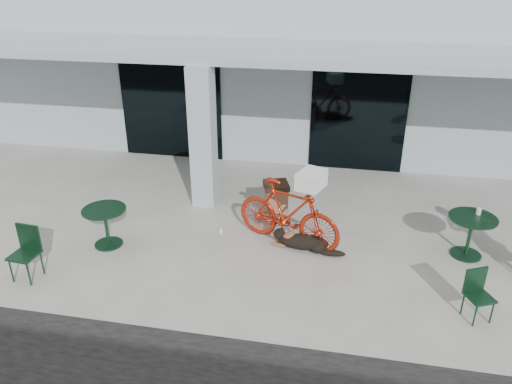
% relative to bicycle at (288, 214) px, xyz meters
% --- Properties ---
extents(ground, '(80.00, 80.00, 0.00)m').
position_rel_bicycle_xyz_m(ground, '(-0.58, -0.87, -0.65)').
color(ground, '#B5B1AA').
rests_on(ground, ground).
extents(building, '(22.00, 7.00, 4.50)m').
position_rel_bicycle_xyz_m(building, '(-0.58, 7.63, 1.60)').
color(building, '#9DADB2').
rests_on(building, ground).
extents(storefront_glass_left, '(2.80, 0.06, 2.70)m').
position_rel_bicycle_xyz_m(storefront_glass_left, '(-3.78, 4.11, 0.70)').
color(storefront_glass_left, black).
rests_on(storefront_glass_left, ground).
extents(storefront_glass_right, '(2.40, 0.06, 2.70)m').
position_rel_bicycle_xyz_m(storefront_glass_right, '(1.22, 4.11, 0.70)').
color(storefront_glass_right, black).
rests_on(storefront_glass_right, ground).
extents(column, '(0.50, 0.50, 3.12)m').
position_rel_bicycle_xyz_m(column, '(-2.08, 1.43, 0.91)').
color(column, '#9DADB2').
rests_on(column, ground).
extents(overhang, '(22.00, 2.80, 0.18)m').
position_rel_bicycle_xyz_m(overhang, '(-0.58, 2.73, 2.56)').
color(overhang, '#9DADB2').
rests_on(overhang, column).
extents(bicycle, '(2.25, 1.34, 1.31)m').
position_rel_bicycle_xyz_m(bicycle, '(0.00, 0.00, 0.00)').
color(bicycle, '#A8230D').
rests_on(bicycle, ground).
extents(laundry_basket, '(0.58, 0.66, 0.33)m').
position_rel_bicycle_xyz_m(laundry_basket, '(0.42, -0.16, 0.82)').
color(laundry_basket, white).
rests_on(laundry_basket, bicycle).
extents(dog, '(1.13, 0.51, 0.36)m').
position_rel_bicycle_xyz_m(dog, '(0.35, -0.17, -0.47)').
color(dog, black).
rests_on(dog, ground).
extents(cup_near_dog, '(0.09, 0.09, 0.10)m').
position_rel_bicycle_xyz_m(cup_near_dog, '(-1.39, 0.13, -0.61)').
color(cup_near_dog, white).
rests_on(cup_near_dog, ground).
extents(cafe_table_near, '(0.99, 0.99, 0.79)m').
position_rel_bicycle_xyz_m(cafe_table_near, '(-3.44, -0.74, -0.26)').
color(cafe_table_near, '#133821').
rests_on(cafe_table_near, ground).
extents(cafe_chair_near, '(0.48, 0.51, 0.97)m').
position_rel_bicycle_xyz_m(cafe_chair_near, '(-4.31, -2.05, -0.17)').
color(cafe_chair_near, '#133821').
rests_on(cafe_chair_near, ground).
extents(cafe_table_far, '(1.11, 1.11, 0.82)m').
position_rel_bicycle_xyz_m(cafe_table_far, '(3.38, 0.20, -0.25)').
color(cafe_table_far, '#133821').
rests_on(cafe_table_far, ground).
extents(cafe_chair_far_a, '(0.51, 0.53, 0.83)m').
position_rel_bicycle_xyz_m(cafe_chair_far_a, '(3.19, -1.69, -0.24)').
color(cafe_chair_far_a, '#133821').
rests_on(cafe_chair_far_a, ground).
extents(cup_on_table, '(0.11, 0.11, 0.12)m').
position_rel_bicycle_xyz_m(cup_on_table, '(3.49, 0.34, 0.22)').
color(cup_on_table, white).
rests_on(cup_on_table, cafe_table_far).
extents(trash_receptacle, '(0.63, 0.63, 0.85)m').
position_rel_bicycle_xyz_m(trash_receptacle, '(-0.38, 0.93, -0.23)').
color(trash_receptacle, '#8A6147').
rests_on(trash_receptacle, ground).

